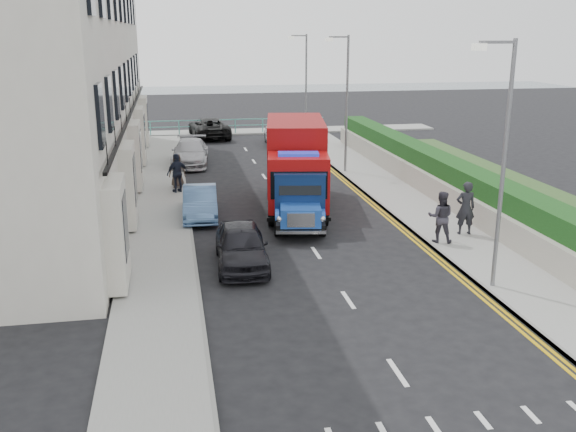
% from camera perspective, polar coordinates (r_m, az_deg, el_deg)
% --- Properties ---
extents(ground, '(120.00, 120.00, 0.00)m').
position_cam_1_polar(ground, '(19.78, 3.80, -5.19)').
color(ground, black).
rests_on(ground, ground).
extents(pavement_west, '(2.40, 38.00, 0.12)m').
position_cam_1_polar(pavement_west, '(27.78, -11.29, 0.96)').
color(pavement_west, gray).
rests_on(pavement_west, ground).
extents(pavement_east, '(2.60, 38.00, 0.12)m').
position_cam_1_polar(pavement_east, '(29.49, 9.55, 1.93)').
color(pavement_east, gray).
rests_on(pavement_east, ground).
extents(promenade, '(30.00, 2.50, 0.12)m').
position_cam_1_polar(promenade, '(47.61, -4.80, 7.46)').
color(promenade, gray).
rests_on(promenade, ground).
extents(sea_plane, '(120.00, 120.00, 0.00)m').
position_cam_1_polar(sea_plane, '(78.31, -7.14, 10.73)').
color(sea_plane, '#4C5D67').
rests_on(sea_plane, ground).
extents(terrace_west, '(6.31, 30.20, 14.25)m').
position_cam_1_polar(terrace_west, '(31.23, -20.10, 15.16)').
color(terrace_west, silver).
rests_on(terrace_west, ground).
extents(garden_east, '(1.45, 28.00, 1.75)m').
position_cam_1_polar(garden_east, '(30.00, 13.06, 3.62)').
color(garden_east, '#B2AD9E').
rests_on(garden_east, ground).
extents(seafront_railing, '(13.00, 0.08, 1.11)m').
position_cam_1_polar(seafront_railing, '(46.75, -4.71, 7.95)').
color(seafront_railing, '#59B2A5').
rests_on(seafront_railing, ground).
extents(lamp_near, '(1.23, 0.18, 7.00)m').
position_cam_1_polar(lamp_near, '(18.40, 18.38, 5.35)').
color(lamp_near, slate).
rests_on(lamp_near, ground).
extents(lamp_mid, '(1.23, 0.18, 7.00)m').
position_cam_1_polar(lamp_mid, '(33.19, 5.06, 10.56)').
color(lamp_mid, slate).
rests_on(lamp_mid, ground).
extents(lamp_far, '(1.23, 0.18, 7.00)m').
position_cam_1_polar(lamp_far, '(42.88, 1.46, 11.85)').
color(lamp_far, slate).
rests_on(lamp_far, ground).
extents(bedford_lorry, '(2.58, 4.90, 2.22)m').
position_cam_1_polar(bedford_lorry, '(23.83, 1.03, 1.15)').
color(bedford_lorry, black).
rests_on(bedford_lorry, ground).
extents(red_lorry, '(3.39, 7.12, 3.58)m').
position_cam_1_polar(red_lorry, '(26.78, 0.71, 4.77)').
color(red_lorry, black).
rests_on(red_lorry, ground).
extents(parked_car_front, '(1.76, 4.01, 1.34)m').
position_cam_1_polar(parked_car_front, '(20.27, -4.18, -2.64)').
color(parked_car_front, black).
rests_on(parked_car_front, ground).
extents(parked_car_mid, '(1.47, 3.83, 1.24)m').
position_cam_1_polar(parked_car_mid, '(25.72, -7.83, 1.20)').
color(parked_car_mid, '#5178AE').
rests_on(parked_car_mid, ground).
extents(parked_car_rear, '(2.35, 4.93, 1.39)m').
position_cam_1_polar(parked_car_rear, '(36.12, -8.69, 5.59)').
color(parked_car_rear, '#AEADB2').
rests_on(parked_car_rear, ground).
extents(seafront_car_left, '(2.89, 5.33, 1.42)m').
position_cam_1_polar(seafront_car_left, '(45.39, -7.03, 7.80)').
color(seafront_car_left, black).
rests_on(seafront_car_left, ground).
extents(seafront_car_right, '(1.98, 4.33, 1.44)m').
position_cam_1_polar(seafront_car_right, '(42.23, -0.86, 7.32)').
color(seafront_car_right, silver).
rests_on(seafront_car_right, ground).
extents(pedestrian_east_near, '(0.75, 0.54, 1.94)m').
position_cam_1_polar(pedestrian_east_near, '(23.79, 15.50, 0.69)').
color(pedestrian_east_near, black).
rests_on(pedestrian_east_near, pavement_east).
extents(pedestrian_east_far, '(1.06, 0.95, 1.80)m').
position_cam_1_polar(pedestrian_east_far, '(22.69, 13.42, -0.07)').
color(pedestrian_east_far, '#35323D').
rests_on(pedestrian_east_far, pavement_east).
extents(pedestrian_west_near, '(1.12, 0.85, 1.77)m').
position_cam_1_polar(pedestrian_west_near, '(29.49, -9.80, 3.79)').
color(pedestrian_west_near, '#1C2333').
rests_on(pedestrian_west_near, pavement_west).
extents(pedestrian_west_far, '(0.81, 0.55, 1.59)m').
position_cam_1_polar(pedestrian_west_far, '(30.44, -9.83, 4.01)').
color(pedestrian_west_far, '#41362F').
rests_on(pedestrian_west_far, pavement_west).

